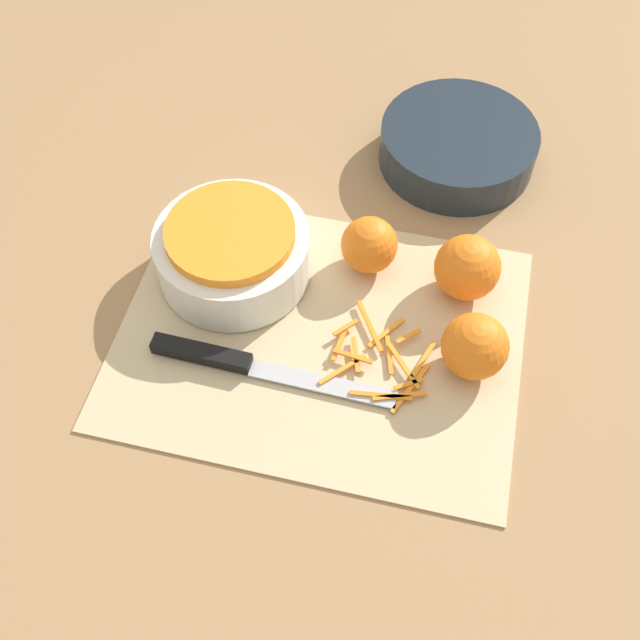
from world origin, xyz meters
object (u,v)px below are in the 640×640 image
bowl_speckled (233,251)px  orange_right (475,348)px  orange_left (369,245)px  knife (229,360)px  bowl_dark (458,145)px  orange_back (467,268)px

bowl_speckled → orange_right: (0.29, -0.07, -0.00)m
orange_left → knife: bearing=-125.0°
bowl_dark → orange_right: (0.06, -0.33, 0.02)m
orange_right → orange_back: bearing=101.1°
bowl_dark → orange_left: bearing=-111.4°
bowl_speckled → orange_back: 0.28m
knife → orange_left: size_ratio=4.11×
bowl_dark → orange_left: orange_left is taller
orange_right → orange_back: 0.11m
bowl_speckled → orange_back: (0.27, 0.04, 0.00)m
orange_right → orange_left: bearing=139.6°
knife → orange_back: bearing=35.8°
knife → orange_back: 0.29m
orange_right → knife: bearing=-167.5°
bowl_speckled → bowl_dark: bearing=47.2°
orange_left → orange_back: 0.12m
bowl_speckled → orange_back: same height
bowl_speckled → knife: 0.14m
bowl_speckled → bowl_dark: (0.24, 0.26, -0.02)m
orange_right → orange_back: (-0.02, 0.11, 0.00)m
bowl_speckled → orange_left: size_ratio=2.68×
knife → orange_left: orange_left is taller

